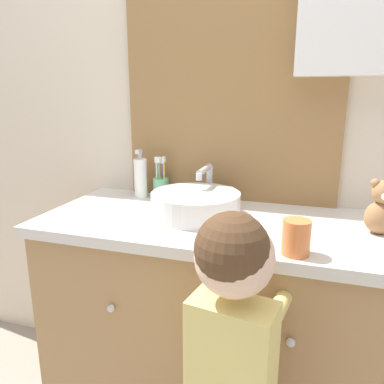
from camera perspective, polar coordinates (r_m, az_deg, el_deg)
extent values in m
cube|color=beige|center=(1.48, 7.14, 15.74)|extent=(3.20, 0.06, 2.50)
cube|color=olive|center=(1.44, 5.90, 17.19)|extent=(0.81, 0.02, 1.09)
cube|color=#B2C1CC|center=(1.44, 5.85, 17.20)|extent=(0.75, 0.01, 1.03)
cube|color=#A37A4C|center=(1.44, 3.61, -20.39)|extent=(1.14, 0.50, 0.78)
cube|color=beige|center=(1.25, 3.91, -4.91)|extent=(1.18, 0.54, 0.03)
sphere|color=silver|center=(1.22, -12.25, -16.94)|extent=(0.02, 0.02, 0.02)
sphere|color=silver|center=(1.09, 14.81, -21.30)|extent=(0.02, 0.02, 0.02)
cylinder|color=silver|center=(1.27, 0.55, -1.89)|extent=(0.30, 0.30, 0.08)
cylinder|color=silver|center=(1.26, 0.55, -0.27)|extent=(0.25, 0.25, 0.01)
cylinder|color=silver|center=(1.42, 2.65, 1.17)|extent=(0.02, 0.02, 0.14)
cylinder|color=silver|center=(1.34, 1.93, 3.43)|extent=(0.02, 0.14, 0.02)
cylinder|color=silver|center=(1.28, 1.09, 2.35)|extent=(0.02, 0.02, 0.02)
sphere|color=white|center=(1.41, 5.89, -0.29)|extent=(0.06, 0.06, 0.06)
cylinder|color=#66B27F|center=(1.50, -4.75, 0.63)|extent=(0.06, 0.06, 0.08)
cylinder|color=#E5CC4C|center=(1.48, -4.29, 2.43)|extent=(0.01, 0.01, 0.15)
cube|color=white|center=(1.47, -4.34, 4.97)|extent=(0.01, 0.02, 0.02)
cylinder|color=#8E56B7|center=(1.49, -4.48, 2.39)|extent=(0.01, 0.01, 0.15)
cube|color=white|center=(1.48, -4.52, 4.80)|extent=(0.01, 0.02, 0.02)
cylinder|color=pink|center=(1.50, -5.06, 2.43)|extent=(0.01, 0.01, 0.15)
cube|color=white|center=(1.49, -5.12, 4.83)|extent=(0.01, 0.02, 0.02)
cylinder|color=white|center=(1.49, -5.38, 2.42)|extent=(0.01, 0.01, 0.15)
cube|color=white|center=(1.48, -5.44, 4.92)|extent=(0.01, 0.02, 0.02)
cylinder|color=#47B26B|center=(1.48, -4.99, 2.35)|extent=(0.01, 0.01, 0.15)
cube|color=white|center=(1.46, -5.05, 4.91)|extent=(0.01, 0.02, 0.02)
cylinder|color=white|center=(1.51, -7.84, 2.12)|extent=(0.05, 0.05, 0.15)
cylinder|color=silver|center=(1.50, -7.95, 5.43)|extent=(0.02, 0.02, 0.02)
cube|color=silver|center=(1.48, -8.13, 6.10)|extent=(0.02, 0.03, 0.02)
cube|color=#E0CC70|center=(0.97, 5.91, -26.51)|extent=(0.21, 0.14, 0.40)
sphere|color=beige|center=(0.80, 6.49, -9.84)|extent=(0.17, 0.17, 0.17)
sphere|color=#4C331E|center=(0.78, 6.11, -8.66)|extent=(0.16, 0.16, 0.16)
cylinder|color=#E0CC70|center=(1.04, 13.94, -15.13)|extent=(0.09, 0.30, 0.04)
cylinder|color=orange|center=(1.16, 15.84, -9.95)|extent=(0.02, 0.05, 0.12)
ellipsoid|color=#9E7047|center=(1.24, 26.79, -3.50)|extent=(0.09, 0.07, 0.10)
sphere|color=#9E7047|center=(1.22, 27.21, -0.03)|extent=(0.07, 0.07, 0.07)
sphere|color=#9E7047|center=(1.21, 26.16, 1.24)|extent=(0.03, 0.03, 0.03)
cylinder|color=orange|center=(1.00, 15.59, -6.67)|extent=(0.07, 0.07, 0.09)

